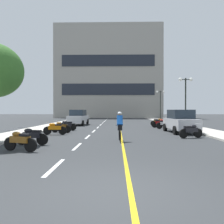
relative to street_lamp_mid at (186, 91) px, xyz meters
name	(u,v)px	position (x,y,z in m)	size (l,w,h in m)	color
ground_plane	(117,125)	(-7.01, 2.74, -3.78)	(140.00, 140.00, 0.00)	#2D3033
curb_left	(62,123)	(-14.21, 5.74, -3.72)	(2.40, 72.00, 0.12)	#B7B2A8
curb_right	(173,124)	(0.19, 5.74, -3.72)	(2.40, 72.00, 0.12)	#B7B2A8
lane_dash_0	(55,167)	(-9.01, -16.26, -3.78)	(0.14, 2.20, 0.01)	silver
lane_dash_1	(77,146)	(-9.01, -12.26, -3.78)	(0.14, 2.20, 0.01)	silver
lane_dash_2	(88,137)	(-9.01, -8.26, -3.78)	(0.14, 2.20, 0.01)	silver
lane_dash_3	(94,131)	(-9.01, -4.26, -3.78)	(0.14, 2.20, 0.01)	silver
lane_dash_4	(98,127)	(-9.01, -0.26, -3.78)	(0.14, 2.20, 0.01)	silver
lane_dash_5	(101,125)	(-9.01, 3.74, -3.78)	(0.14, 2.20, 0.01)	silver
lane_dash_6	(103,123)	(-9.01, 7.74, -3.78)	(0.14, 2.20, 0.01)	silver
lane_dash_7	(104,121)	(-9.01, 11.74, -3.78)	(0.14, 2.20, 0.01)	silver
lane_dash_8	(106,120)	(-9.01, 15.74, -3.78)	(0.14, 2.20, 0.01)	silver
lane_dash_9	(107,119)	(-9.01, 19.74, -3.78)	(0.14, 2.20, 0.01)	silver
lane_dash_10	(108,119)	(-9.01, 23.74, -3.78)	(0.14, 2.20, 0.01)	silver
lane_dash_11	(108,118)	(-9.01, 27.74, -3.78)	(0.14, 2.20, 0.01)	silver
centre_line_yellow	(119,124)	(-6.76, 5.74, -3.78)	(0.12, 66.00, 0.01)	gold
office_building	(109,73)	(-9.01, 30.76, 6.87)	(24.55, 8.17, 21.30)	#9E998E
street_lamp_mid	(186,91)	(0.00, 0.00, 0.00)	(1.46, 0.36, 4.99)	black
street_lamp_far	(160,98)	(0.36, 15.21, -0.02)	(1.46, 0.36, 4.95)	black
parked_car_near	(180,121)	(-2.04, -5.41, -2.87)	(2.09, 4.28, 1.82)	black
parked_car_mid	(78,117)	(-11.66, 3.37, -2.87)	(2.14, 4.30, 1.82)	black
motorcycle_1	(20,140)	(-11.27, -13.60, -3.31)	(1.65, 0.78, 0.92)	black
motorcycle_2	(32,136)	(-11.41, -11.88, -3.31)	(1.70, 0.60, 0.92)	black
motorcycle_3	(191,131)	(-2.31, -8.77, -3.31)	(1.64, 0.79, 0.92)	black
motorcycle_4	(55,128)	(-11.55, -7.09, -3.31)	(1.70, 0.60, 0.92)	black
motorcycle_5	(61,127)	(-11.47, -5.58, -3.31)	(1.67, 0.70, 0.92)	black
motorcycle_6	(67,125)	(-11.46, -3.66, -3.31)	(1.70, 0.60, 0.92)	black
motorcycle_7	(165,124)	(-2.47, -1.74, -3.31)	(1.70, 0.60, 0.92)	black
motorcycle_8	(160,123)	(-2.67, -0.32, -3.31)	(1.70, 0.60, 0.92)	black
motorcycle_9	(158,122)	(-2.44, 1.88, -3.31)	(1.70, 0.60, 0.92)	black
cyclist_rider	(120,126)	(-6.89, -10.38, -2.89)	(0.42, 1.77, 1.71)	black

